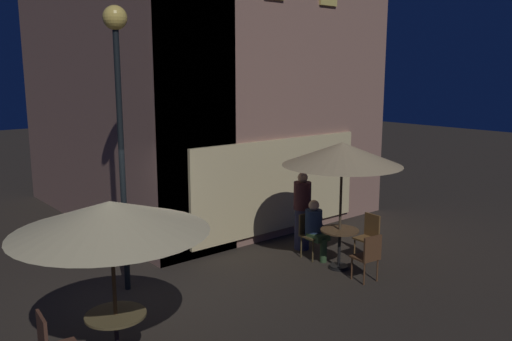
% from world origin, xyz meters
% --- Properties ---
extents(ground_plane, '(60.00, 60.00, 0.00)m').
position_xyz_m(ground_plane, '(0.00, 0.00, 0.00)').
color(ground_plane, '#2E2821').
extents(cafe_building, '(6.88, 7.95, 7.99)m').
position_xyz_m(cafe_building, '(3.18, 3.90, 3.99)').
color(cafe_building, '#9D7363').
rests_on(cafe_building, ground).
extents(street_lamp_near_corner, '(0.40, 0.40, 4.84)m').
position_xyz_m(street_lamp_near_corner, '(0.13, 0.89, 3.64)').
color(street_lamp_near_corner, black).
rests_on(street_lamp_near_corner, ground).
extents(cafe_table_0, '(0.75, 0.75, 0.79)m').
position_xyz_m(cafe_table_0, '(3.77, -0.83, 0.58)').
color(cafe_table_0, black).
rests_on(cafe_table_0, ground).
extents(cafe_table_1, '(0.78, 0.78, 0.75)m').
position_xyz_m(cafe_table_1, '(-1.10, -1.35, 0.56)').
color(cafe_table_1, black).
rests_on(cafe_table_1, ground).
extents(patio_umbrella_0, '(2.27, 2.27, 2.49)m').
position_xyz_m(patio_umbrella_0, '(3.77, -0.83, 2.26)').
color(patio_umbrella_0, black).
rests_on(patio_umbrella_0, ground).
extents(patio_umbrella_1, '(2.45, 2.45, 2.23)m').
position_xyz_m(patio_umbrella_1, '(-1.10, -1.35, 2.02)').
color(patio_umbrella_1, black).
rests_on(patio_umbrella_1, ground).
extents(cafe_chair_0, '(0.45, 0.45, 0.91)m').
position_xyz_m(cafe_chair_0, '(3.79, -0.01, 0.55)').
color(cafe_chair_0, '#504023').
rests_on(cafe_chair_0, ground).
extents(cafe_chair_1, '(0.46, 0.46, 0.89)m').
position_xyz_m(cafe_chair_1, '(3.66, -1.62, 0.53)').
color(cafe_chair_1, '#53331E').
rests_on(cafe_chair_1, ground).
extents(cafe_chair_2, '(0.41, 0.41, 0.94)m').
position_xyz_m(cafe_chair_2, '(4.60, -0.88, 0.56)').
color(cafe_chair_2, brown).
rests_on(cafe_chair_2, ground).
extents(patron_seated_0, '(0.36, 0.54, 1.23)m').
position_xyz_m(patron_seated_0, '(3.79, -0.16, 0.70)').
color(patron_seated_0, '#2F4A29').
rests_on(patron_seated_0, ground).
extents(patron_standing_1, '(0.37, 0.37, 1.69)m').
position_xyz_m(patron_standing_1, '(4.02, 0.46, 0.84)').
color(patron_standing_1, '#2A2C4A').
rests_on(patron_standing_1, ground).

